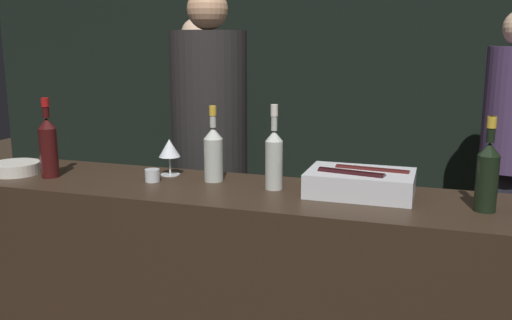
{
  "coord_description": "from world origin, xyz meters",
  "views": [
    {
      "loc": [
        0.7,
        -1.84,
        1.59
      ],
      "look_at": [
        0.0,
        0.29,
        1.11
      ],
      "focal_mm": 40.0,
      "sensor_mm": 36.0,
      "label": 1
    }
  ],
  "objects_px": {
    "ice_bin_with_bottles": "(361,182)",
    "white_wine_bottle": "(274,157)",
    "wine_glass": "(169,149)",
    "candle_votive": "(152,175)",
    "person_in_hoodie": "(511,141)",
    "person_blond_tee": "(198,128)",
    "rose_wine_bottle": "(213,152)",
    "red_wine_bottle_tall": "(48,145)",
    "person_grey_polo": "(210,147)",
    "bowl_white": "(15,168)",
    "champagne_bottle": "(487,174)"
  },
  "relations": [
    {
      "from": "ice_bin_with_bottles",
      "to": "white_wine_bottle",
      "type": "xyz_separation_m",
      "value": [
        -0.35,
        -0.02,
        0.08
      ]
    },
    {
      "from": "wine_glass",
      "to": "white_wine_bottle",
      "type": "relative_size",
      "value": 0.47
    },
    {
      "from": "candle_votive",
      "to": "person_in_hoodie",
      "type": "bearing_deg",
      "value": 45.14
    },
    {
      "from": "candle_votive",
      "to": "white_wine_bottle",
      "type": "bearing_deg",
      "value": 4.65
    },
    {
      "from": "white_wine_bottle",
      "to": "person_in_hoodie",
      "type": "relative_size",
      "value": 0.2
    },
    {
      "from": "person_blond_tee",
      "to": "rose_wine_bottle",
      "type": "bearing_deg",
      "value": -177.49
    },
    {
      "from": "rose_wine_bottle",
      "to": "red_wine_bottle_tall",
      "type": "bearing_deg",
      "value": -167.39
    },
    {
      "from": "person_in_hoodie",
      "to": "wine_glass",
      "type": "bearing_deg",
      "value": -22.08
    },
    {
      "from": "person_blond_tee",
      "to": "candle_votive",
      "type": "bearing_deg",
      "value": 173.66
    },
    {
      "from": "person_in_hoodie",
      "to": "person_grey_polo",
      "type": "height_order",
      "value": "person_grey_polo"
    },
    {
      "from": "white_wine_bottle",
      "to": "person_in_hoodie",
      "type": "xyz_separation_m",
      "value": [
        1.04,
        1.53,
        -0.14
      ]
    },
    {
      "from": "bowl_white",
      "to": "champagne_bottle",
      "type": "xyz_separation_m",
      "value": [
        1.98,
        0.05,
        0.11
      ]
    },
    {
      "from": "candle_votive",
      "to": "person_in_hoodie",
      "type": "height_order",
      "value": "person_in_hoodie"
    },
    {
      "from": "red_wine_bottle_tall",
      "to": "person_grey_polo",
      "type": "relative_size",
      "value": 0.19
    },
    {
      "from": "ice_bin_with_bottles",
      "to": "rose_wine_bottle",
      "type": "bearing_deg",
      "value": 177.37
    },
    {
      "from": "ice_bin_with_bottles",
      "to": "person_blond_tee",
      "type": "xyz_separation_m",
      "value": [
        -1.37,
        1.56,
        -0.08
      ]
    },
    {
      "from": "wine_glass",
      "to": "candle_votive",
      "type": "bearing_deg",
      "value": -97.74
    },
    {
      "from": "rose_wine_bottle",
      "to": "person_in_hoodie",
      "type": "bearing_deg",
      "value": 48.31
    },
    {
      "from": "bowl_white",
      "to": "person_grey_polo",
      "type": "height_order",
      "value": "person_grey_polo"
    },
    {
      "from": "bowl_white",
      "to": "person_blond_tee",
      "type": "relative_size",
      "value": 0.12
    },
    {
      "from": "wine_glass",
      "to": "rose_wine_bottle",
      "type": "relative_size",
      "value": 0.5
    },
    {
      "from": "person_blond_tee",
      "to": "person_grey_polo",
      "type": "distance_m",
      "value": 1.09
    },
    {
      "from": "rose_wine_bottle",
      "to": "candle_votive",
      "type": "bearing_deg",
      "value": -159.63
    },
    {
      "from": "bowl_white",
      "to": "white_wine_bottle",
      "type": "relative_size",
      "value": 0.63
    },
    {
      "from": "rose_wine_bottle",
      "to": "champagne_bottle",
      "type": "xyz_separation_m",
      "value": [
        1.08,
        -0.11,
        0.01
      ]
    },
    {
      "from": "ice_bin_with_bottles",
      "to": "candle_votive",
      "type": "distance_m",
      "value": 0.88
    },
    {
      "from": "wine_glass",
      "to": "red_wine_bottle_tall",
      "type": "relative_size",
      "value": 0.47
    },
    {
      "from": "white_wine_bottle",
      "to": "bowl_white",
      "type": "bearing_deg",
      "value": -174.86
    },
    {
      "from": "ice_bin_with_bottles",
      "to": "bowl_white",
      "type": "height_order",
      "value": "ice_bin_with_bottles"
    },
    {
      "from": "rose_wine_bottle",
      "to": "person_blond_tee",
      "type": "bearing_deg",
      "value": 116.01
    },
    {
      "from": "white_wine_bottle",
      "to": "person_grey_polo",
      "type": "bearing_deg",
      "value": 131.32
    },
    {
      "from": "candle_votive",
      "to": "white_wine_bottle",
      "type": "xyz_separation_m",
      "value": [
        0.53,
        0.04,
        0.11
      ]
    },
    {
      "from": "person_grey_polo",
      "to": "person_in_hoodie",
      "type": "bearing_deg",
      "value": -136.25
    },
    {
      "from": "champagne_bottle",
      "to": "person_in_hoodie",
      "type": "distance_m",
      "value": 1.62
    },
    {
      "from": "bowl_white",
      "to": "person_grey_polo",
      "type": "distance_m",
      "value": 0.97
    },
    {
      "from": "ice_bin_with_bottles",
      "to": "rose_wine_bottle",
      "type": "height_order",
      "value": "rose_wine_bottle"
    },
    {
      "from": "red_wine_bottle_tall",
      "to": "white_wine_bottle",
      "type": "bearing_deg",
      "value": 6.37
    },
    {
      "from": "wine_glass",
      "to": "person_blond_tee",
      "type": "relative_size",
      "value": 0.09
    },
    {
      "from": "white_wine_bottle",
      "to": "champagne_bottle",
      "type": "xyz_separation_m",
      "value": [
        0.8,
        -0.06,
        0.0
      ]
    },
    {
      "from": "person_in_hoodie",
      "to": "person_grey_polo",
      "type": "xyz_separation_m",
      "value": [
        -1.57,
        -0.93,
        0.04
      ]
    },
    {
      "from": "person_grey_polo",
      "to": "white_wine_bottle",
      "type": "bearing_deg",
      "value": 144.58
    },
    {
      "from": "wine_glass",
      "to": "person_in_hoodie",
      "type": "xyz_separation_m",
      "value": [
        1.55,
        1.44,
        -0.12
      ]
    },
    {
      "from": "bowl_white",
      "to": "person_in_hoodie",
      "type": "relative_size",
      "value": 0.12
    },
    {
      "from": "champagne_bottle",
      "to": "person_grey_polo",
      "type": "xyz_separation_m",
      "value": [
        -1.33,
        0.67,
        -0.1
      ]
    },
    {
      "from": "wine_glass",
      "to": "white_wine_bottle",
      "type": "height_order",
      "value": "white_wine_bottle"
    },
    {
      "from": "bowl_white",
      "to": "champagne_bottle",
      "type": "bearing_deg",
      "value": 1.36
    },
    {
      "from": "ice_bin_with_bottles",
      "to": "wine_glass",
      "type": "distance_m",
      "value": 0.86
    },
    {
      "from": "champagne_bottle",
      "to": "person_grey_polo",
      "type": "relative_size",
      "value": 0.18
    },
    {
      "from": "red_wine_bottle_tall",
      "to": "bowl_white",
      "type": "bearing_deg",
      "value": 178.76
    },
    {
      "from": "person_in_hoodie",
      "to": "person_grey_polo",
      "type": "bearing_deg",
      "value": -34.56
    }
  ]
}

